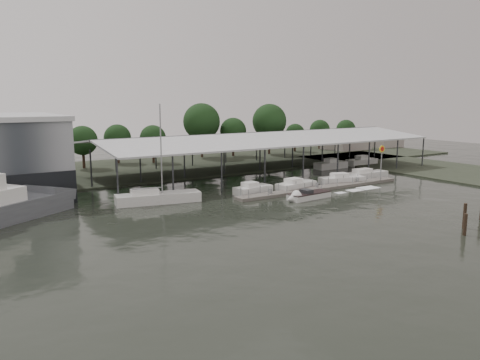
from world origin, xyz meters
TOP-DOWN VIEW (x-y plane):
  - ground at (0.00, 0.00)m, footprint 200.00×200.00m
  - land_strip_far at (0.00, 42.00)m, footprint 140.00×30.00m
  - land_strip_east at (45.00, 10.00)m, footprint 20.00×60.00m
  - covered_boat_shed at (17.00, 28.00)m, footprint 58.24×24.00m
  - floating_dock at (15.00, 10.00)m, footprint 28.00×2.00m
  - shell_fuel_sign at (27.00, 9.99)m, footprint 1.10×0.18m
  - distant_commercial_buildings at (59.03, 44.69)m, footprint 22.00×8.00m
  - white_sailboat at (-7.91, 14.41)m, footprint 10.51×4.57m
  - speedboat_underway at (8.75, 6.21)m, footprint 17.74×3.50m
  - moored_cruiser_0 at (4.97, 12.62)m, footprint 5.54×2.84m
  - moored_cruiser_1 at (11.71, 11.80)m, footprint 6.65×3.23m
  - moored_cruiser_2 at (20.46, 11.76)m, footprint 7.19×3.79m
  - moored_cruiser_3 at (26.70, 13.02)m, footprint 8.58×2.35m
  - horizon_tree_line at (23.61, 48.45)m, footprint 71.39×10.58m

SIDE VIEW (x-z plane):
  - ground at x=0.00m, z-range 0.00..0.00m
  - land_strip_far at x=0.00m, z-range -0.05..0.25m
  - land_strip_east at x=45.00m, z-range -0.05..0.25m
  - floating_dock at x=15.00m, z-range -0.50..0.90m
  - speedboat_underway at x=8.75m, z-range -0.61..1.39m
  - moored_cruiser_0 at x=4.97m, z-range -0.24..1.46m
  - moored_cruiser_1 at x=11.71m, z-range -0.24..1.46m
  - moored_cruiser_2 at x=20.46m, z-range -0.24..1.46m
  - moored_cruiser_3 at x=26.70m, z-range -0.24..1.46m
  - white_sailboat at x=-7.91m, z-range -5.43..6.71m
  - distant_commercial_buildings at x=59.03m, z-range -0.16..3.84m
  - shell_fuel_sign at x=27.00m, z-range 1.15..6.70m
  - covered_boat_shed at x=17.00m, z-range 2.65..9.61m
  - horizon_tree_line at x=23.61m, z-range 0.56..12.23m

